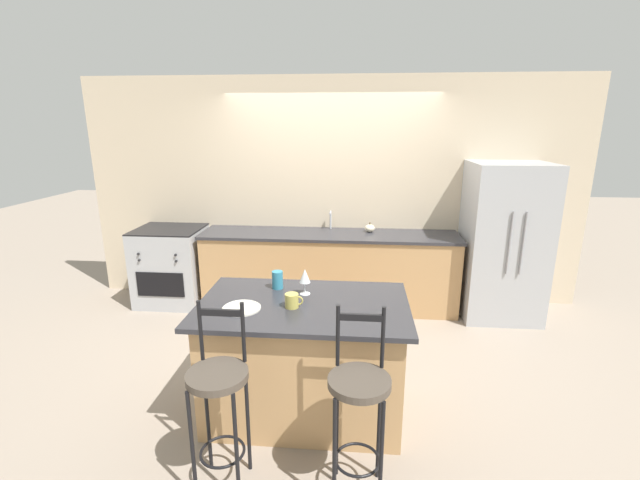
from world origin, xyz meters
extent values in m
plane|color=gray|center=(0.00, 0.00, 0.00)|extent=(18.00, 18.00, 0.00)
cube|color=beige|center=(0.00, 0.69, 1.35)|extent=(6.00, 0.07, 2.70)
cube|color=tan|center=(0.00, 0.37, 0.44)|extent=(2.98, 0.63, 0.88)
cube|color=#2D2D33|center=(0.00, 0.37, 0.90)|extent=(3.01, 0.67, 0.03)
cube|color=black|center=(0.00, 0.37, 0.91)|extent=(0.56, 0.35, 0.01)
cylinder|color=#ADAFB5|center=(0.00, 0.59, 1.02)|extent=(0.02, 0.02, 0.22)
cylinder|color=#ADAFB5|center=(0.00, 0.53, 1.12)|extent=(0.02, 0.12, 0.02)
cube|color=tan|center=(-0.06, -1.64, 0.43)|extent=(1.40, 0.83, 0.87)
cube|color=#2D2D33|center=(-0.06, -1.64, 0.88)|extent=(1.52, 0.95, 0.03)
cube|color=#ADAFB5|center=(1.96, 0.29, 0.88)|extent=(0.84, 0.76, 1.76)
cylinder|color=#939399|center=(1.89, -0.10, 0.97)|extent=(0.02, 0.02, 0.67)
cylinder|color=#939399|center=(2.03, -0.10, 0.97)|extent=(0.02, 0.02, 0.67)
cube|color=#ADAFB5|center=(-1.94, 0.33, 0.46)|extent=(0.78, 0.68, 0.92)
cube|color=black|center=(-1.94, -0.02, 0.35)|extent=(0.56, 0.01, 0.29)
cube|color=black|center=(-1.94, 0.33, 0.93)|extent=(0.78, 0.68, 0.02)
cylinder|color=black|center=(-2.16, -0.03, 0.72)|extent=(0.03, 0.02, 0.03)
cylinder|color=black|center=(-1.72, -0.03, 0.72)|extent=(0.03, 0.02, 0.03)
cylinder|color=black|center=(-2.16, -0.03, 0.64)|extent=(0.03, 0.02, 0.03)
cylinder|color=black|center=(-1.72, -0.03, 0.64)|extent=(0.03, 0.02, 0.03)
cylinder|color=black|center=(-0.59, -2.51, 0.37)|extent=(0.02, 0.02, 0.73)
cylinder|color=black|center=(-0.33, -2.51, 0.37)|extent=(0.02, 0.02, 0.73)
cylinder|color=black|center=(-0.59, -2.26, 0.37)|extent=(0.02, 0.02, 0.73)
cylinder|color=black|center=(-0.33, -2.26, 0.37)|extent=(0.02, 0.02, 0.73)
torus|color=black|center=(-0.46, -2.38, 0.23)|extent=(0.28, 0.28, 0.02)
cylinder|color=#4C4238|center=(-0.46, -2.38, 0.76)|extent=(0.36, 0.36, 0.04)
cylinder|color=black|center=(-0.59, -2.26, 0.97)|extent=(0.02, 0.02, 0.38)
cylinder|color=black|center=(-0.33, -2.26, 0.97)|extent=(0.02, 0.02, 0.38)
cube|color=black|center=(-0.46, -2.26, 1.09)|extent=(0.26, 0.02, 0.04)
cylinder|color=black|center=(0.22, -2.51, 0.37)|extent=(0.02, 0.02, 0.73)
cylinder|color=black|center=(0.48, -2.51, 0.37)|extent=(0.02, 0.02, 0.73)
cylinder|color=black|center=(0.22, -2.25, 0.37)|extent=(0.02, 0.02, 0.73)
cylinder|color=black|center=(0.48, -2.25, 0.37)|extent=(0.02, 0.02, 0.73)
torus|color=black|center=(0.35, -2.38, 0.23)|extent=(0.28, 0.28, 0.02)
cylinder|color=#4C4238|center=(0.35, -2.38, 0.76)|extent=(0.36, 0.36, 0.04)
cylinder|color=black|center=(0.22, -2.25, 0.97)|extent=(0.02, 0.02, 0.38)
cylinder|color=black|center=(0.48, -2.25, 0.97)|extent=(0.02, 0.02, 0.38)
cube|color=black|center=(0.35, -2.25, 1.09)|extent=(0.26, 0.02, 0.04)
cylinder|color=beige|center=(-0.47, -1.78, 0.91)|extent=(0.27, 0.27, 0.01)
torus|color=beige|center=(-0.47, -1.78, 0.91)|extent=(0.26, 0.26, 0.01)
cylinder|color=white|center=(-0.06, -1.47, 0.90)|extent=(0.08, 0.08, 0.00)
cylinder|color=white|center=(-0.06, -1.47, 0.95)|extent=(0.01, 0.01, 0.09)
cone|color=white|center=(-0.06, -1.47, 1.05)|extent=(0.08, 0.08, 0.11)
cylinder|color=#C1B251|center=(-0.13, -1.72, 0.95)|extent=(0.10, 0.10, 0.10)
torus|color=#C1B251|center=(-0.08, -1.72, 0.95)|extent=(0.07, 0.01, 0.07)
cylinder|color=teal|center=(-0.29, -1.37, 0.97)|extent=(0.09, 0.09, 0.14)
ellipsoid|color=beige|center=(0.47, 0.46, 0.96)|extent=(0.12, 0.12, 0.09)
cylinder|color=brown|center=(0.47, 0.46, 1.02)|extent=(0.02, 0.02, 0.02)
camera|label=1|loc=(0.31, -4.49, 2.16)|focal=24.00mm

